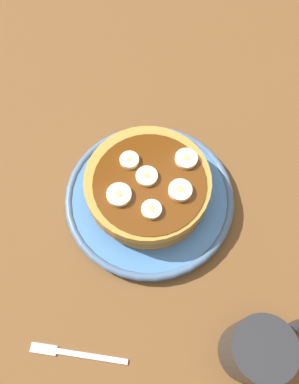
% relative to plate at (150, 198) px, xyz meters
% --- Properties ---
extents(ground_plane, '(1.40, 1.40, 0.03)m').
position_rel_plate_xyz_m(ground_plane, '(0.00, 0.00, -0.03)').
color(ground_plane, brown).
extents(plate, '(0.26, 0.26, 0.02)m').
position_rel_plate_xyz_m(plate, '(0.00, 0.00, 0.00)').
color(plate, '#3F72B2').
rests_on(plate, ground_plane).
extents(pancake_stack, '(0.18, 0.19, 0.05)m').
position_rel_plate_xyz_m(pancake_stack, '(0.00, 0.00, 0.03)').
color(pancake_stack, '#C07C32').
rests_on(pancake_stack, plate).
extents(banana_slice_0, '(0.03, 0.03, 0.01)m').
position_rel_plate_xyz_m(banana_slice_0, '(-0.00, 0.01, 0.06)').
color(banana_slice_0, '#F1EBBC').
rests_on(banana_slice_0, pancake_stack).
extents(banana_slice_1, '(0.03, 0.03, 0.01)m').
position_rel_plate_xyz_m(banana_slice_1, '(0.03, -0.03, 0.06)').
color(banana_slice_1, '#FEE9B3').
rests_on(banana_slice_1, pancake_stack).
extents(banana_slice_2, '(0.03, 0.03, 0.01)m').
position_rel_plate_xyz_m(banana_slice_2, '(-0.02, -0.04, 0.06)').
color(banana_slice_2, '#ECF1B5').
rests_on(banana_slice_2, pancake_stack).
extents(banana_slice_3, '(0.03, 0.03, 0.01)m').
position_rel_plate_xyz_m(banana_slice_3, '(0.06, 0.01, 0.06)').
color(banana_slice_3, '#FDE1C1').
rests_on(banana_slice_3, pancake_stack).
extents(banana_slice_4, '(0.03, 0.03, 0.01)m').
position_rel_plate_xyz_m(banana_slice_4, '(-0.01, 0.04, 0.06)').
color(banana_slice_4, '#F7F2B9').
rests_on(banana_slice_4, pancake_stack).
extents(banana_slice_5, '(0.03, 0.03, 0.01)m').
position_rel_plate_xyz_m(banana_slice_5, '(-0.05, -0.00, 0.06)').
color(banana_slice_5, '#F5EABA').
rests_on(banana_slice_5, pancake_stack).
extents(coffee_mug, '(0.11, 0.08, 0.09)m').
position_rel_plate_xyz_m(coffee_mug, '(0.02, -0.25, 0.04)').
color(coffee_mug, '#262628').
rests_on(coffee_mug, ground_plane).
extents(fork, '(0.11, 0.08, 0.01)m').
position_rel_plate_xyz_m(fork, '(-0.19, -0.15, -0.01)').
color(fork, silver).
rests_on(fork, ground_plane).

